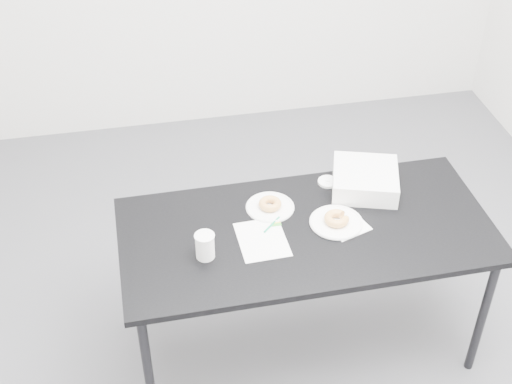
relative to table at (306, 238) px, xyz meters
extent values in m
plane|color=#45454A|center=(-0.13, 0.11, -0.68)|extent=(4.00, 4.00, 0.00)
cube|color=black|center=(0.00, 0.00, 0.04)|extent=(1.61, 0.77, 0.03)
cylinder|color=black|center=(-0.74, -0.32, -0.33)|extent=(0.04, 0.04, 0.70)
cylinder|color=black|center=(-0.74, 0.31, -0.33)|extent=(0.04, 0.04, 0.70)
cylinder|color=black|center=(0.74, -0.31, -0.33)|extent=(0.04, 0.04, 0.70)
cylinder|color=black|center=(0.74, 0.32, -0.33)|extent=(0.04, 0.04, 0.70)
cube|color=white|center=(-0.20, -0.03, 0.06)|extent=(0.21, 0.26, 0.00)
cube|color=green|center=(-0.12, 0.06, 0.06)|extent=(0.04, 0.04, 0.00)
cylinder|color=#0B8258|center=(-0.14, 0.05, 0.06)|extent=(0.09, 0.09, 0.01)
cube|color=white|center=(0.17, -0.01, 0.06)|extent=(0.21, 0.21, 0.00)
cylinder|color=white|center=(0.13, 0.01, 0.06)|extent=(0.23, 0.23, 0.01)
torus|color=#C4853E|center=(0.13, 0.01, 0.08)|extent=(0.13, 0.13, 0.04)
cylinder|color=white|center=(-0.13, 0.17, 0.06)|extent=(0.22, 0.22, 0.01)
torus|color=#C4853E|center=(-0.13, 0.17, 0.08)|extent=(0.12, 0.12, 0.03)
cylinder|color=white|center=(-0.45, -0.09, 0.11)|extent=(0.08, 0.08, 0.12)
cylinder|color=white|center=(0.18, 0.29, 0.06)|extent=(0.09, 0.09, 0.01)
cube|color=silver|center=(0.33, 0.22, 0.10)|extent=(0.36, 0.36, 0.10)
camera|label=1|loc=(-0.66, -2.21, 2.07)|focal=50.00mm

